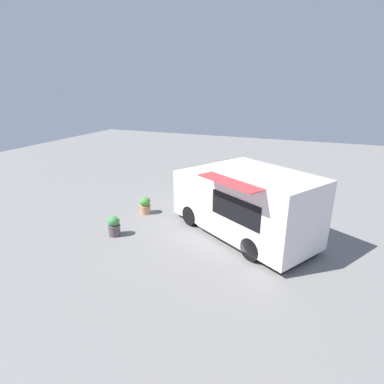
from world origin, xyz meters
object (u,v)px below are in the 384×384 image
object	(u,v)px
person_customer	(186,180)
plaza_bench	(269,186)
planter_flowering_near	(114,226)
food_truck	(244,204)
planter_flowering_far	(145,205)

from	to	relation	value
person_customer	plaza_bench	distance (m)	4.28
planter_flowering_near	plaza_bench	size ratio (longest dim) A/B	0.47
food_truck	planter_flowering_far	bearing A→B (deg)	-5.47
person_customer	plaza_bench	world-z (taller)	person_customer
food_truck	plaza_bench	bearing A→B (deg)	-91.41
planter_flowering_near	planter_flowering_far	bearing A→B (deg)	-90.06
food_truck	planter_flowering_near	distance (m)	4.65
planter_flowering_near	planter_flowering_far	world-z (taller)	planter_flowering_near
planter_flowering_near	plaza_bench	bearing A→B (deg)	-122.76
person_customer	planter_flowering_near	world-z (taller)	person_customer
planter_flowering_far	food_truck	bearing A→B (deg)	174.53
food_truck	person_customer	distance (m)	6.06
planter_flowering_far	plaza_bench	size ratio (longest dim) A/B	0.46
planter_flowering_far	plaza_bench	distance (m)	6.35
person_customer	food_truck	bearing A→B (deg)	133.10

